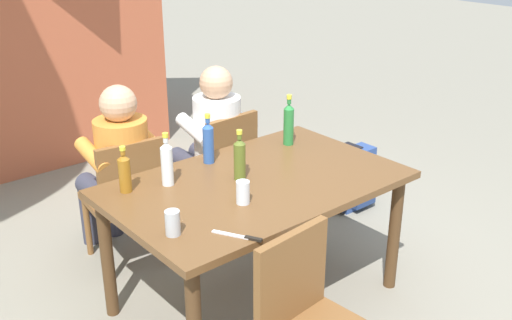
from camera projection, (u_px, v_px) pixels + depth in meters
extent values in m
plane|color=gray|center=(256.00, 298.00, 3.52)|extent=(24.00, 24.00, 0.00)
cube|color=brown|center=(256.00, 184.00, 3.24)|extent=(1.57, 0.99, 0.04)
cylinder|color=#4C311A|center=(394.00, 233.00, 3.51)|extent=(0.07, 0.07, 0.72)
cylinder|color=#4C311A|center=(107.00, 258.00, 3.26)|extent=(0.07, 0.07, 0.72)
cylinder|color=#4C311A|center=(296.00, 187.00, 4.10)|extent=(0.07, 0.07, 0.72)
cube|color=brown|center=(123.00, 199.00, 3.77)|extent=(0.49, 0.49, 0.04)
cube|color=brown|center=(133.00, 177.00, 3.53)|extent=(0.42, 0.09, 0.42)
cylinder|color=brown|center=(142.00, 212.00, 4.10)|extent=(0.04, 0.04, 0.41)
cylinder|color=brown|center=(88.00, 226.00, 3.91)|extent=(0.04, 0.04, 0.41)
cylinder|color=brown|center=(166.00, 235.00, 3.80)|extent=(0.04, 0.04, 0.41)
cylinder|color=brown|center=(108.00, 252.00, 3.61)|extent=(0.04, 0.04, 0.41)
cube|color=brown|center=(214.00, 170.00, 4.19)|extent=(0.46, 0.46, 0.04)
cube|color=brown|center=(233.00, 147.00, 3.97)|extent=(0.42, 0.06, 0.42)
cylinder|color=brown|center=(218.00, 183.00, 4.52)|extent=(0.04, 0.04, 0.41)
cylinder|color=brown|center=(178.00, 198.00, 4.28)|extent=(0.04, 0.04, 0.41)
cylinder|color=brown|center=(253.00, 200.00, 4.27)|extent=(0.04, 0.04, 0.41)
cylinder|color=brown|center=(211.00, 217.00, 4.03)|extent=(0.04, 0.04, 0.41)
cube|color=brown|center=(291.00, 276.00, 2.57)|extent=(0.42, 0.07, 0.42)
cylinder|color=orange|center=(123.00, 160.00, 3.63)|extent=(0.32, 0.32, 0.52)
sphere|color=tan|center=(118.00, 104.00, 3.49)|extent=(0.22, 0.22, 0.22)
cylinder|color=#383847|center=(124.00, 185.00, 3.92)|extent=(0.14, 0.40, 0.14)
cylinder|color=#383847|center=(113.00, 205.00, 4.15)|extent=(0.11, 0.11, 0.45)
cylinder|color=orange|center=(150.00, 141.00, 3.71)|extent=(0.09, 0.31, 0.16)
cylinder|color=#383847|center=(99.00, 192.00, 3.81)|extent=(0.14, 0.40, 0.14)
cylinder|color=#383847|center=(89.00, 213.00, 4.04)|extent=(0.11, 0.11, 0.45)
cylinder|color=orange|center=(93.00, 156.00, 3.48)|extent=(0.09, 0.31, 0.16)
cylinder|color=white|center=(217.00, 134.00, 4.05)|extent=(0.32, 0.32, 0.52)
sphere|color=tan|center=(216.00, 83.00, 3.91)|extent=(0.22, 0.22, 0.22)
cylinder|color=#383847|center=(212.00, 158.00, 4.34)|extent=(0.14, 0.40, 0.14)
cylinder|color=#383847|center=(197.00, 178.00, 4.57)|extent=(0.11, 0.11, 0.45)
cylinder|color=white|center=(239.00, 118.00, 4.13)|extent=(0.09, 0.31, 0.16)
cylinder|color=#383847|center=(191.00, 164.00, 4.23)|extent=(0.14, 0.40, 0.14)
cylinder|color=#383847|center=(177.00, 184.00, 4.46)|extent=(0.11, 0.11, 0.45)
cylinder|color=white|center=(194.00, 130.00, 3.90)|extent=(0.09, 0.31, 0.16)
cylinder|color=#996019|center=(125.00, 175.00, 3.07)|extent=(0.06, 0.06, 0.18)
cone|color=#996019|center=(123.00, 157.00, 3.03)|extent=(0.06, 0.06, 0.02)
cylinder|color=#996019|center=(123.00, 153.00, 3.02)|extent=(0.03, 0.03, 0.02)
cylinder|color=yellow|center=(122.00, 148.00, 3.02)|extent=(0.03, 0.03, 0.02)
cylinder|color=white|center=(167.00, 166.00, 3.15)|extent=(0.06, 0.06, 0.21)
cone|color=white|center=(166.00, 145.00, 3.10)|extent=(0.06, 0.06, 0.03)
cylinder|color=white|center=(166.00, 140.00, 3.09)|extent=(0.03, 0.03, 0.03)
cylinder|color=yellow|center=(165.00, 135.00, 3.08)|extent=(0.03, 0.03, 0.02)
cylinder|color=#566623|center=(240.00, 162.00, 3.21)|extent=(0.06, 0.06, 0.20)
cone|color=#566623|center=(239.00, 142.00, 3.17)|extent=(0.06, 0.06, 0.03)
cylinder|color=#566623|center=(239.00, 137.00, 3.16)|extent=(0.03, 0.03, 0.03)
cylinder|color=yellow|center=(239.00, 132.00, 3.15)|extent=(0.03, 0.03, 0.02)
cylinder|color=#2D56A3|center=(208.00, 145.00, 3.42)|extent=(0.06, 0.06, 0.21)
cone|color=#2D56A3|center=(208.00, 125.00, 3.38)|extent=(0.06, 0.06, 0.03)
cylinder|color=#2D56A3|center=(208.00, 120.00, 3.37)|extent=(0.03, 0.03, 0.03)
cylinder|color=yellow|center=(207.00, 116.00, 3.36)|extent=(0.03, 0.03, 0.02)
cylinder|color=#287A38|center=(289.00, 127.00, 3.69)|extent=(0.06, 0.06, 0.23)
cone|color=#287A38|center=(289.00, 106.00, 3.64)|extent=(0.06, 0.06, 0.03)
cylinder|color=#287A38|center=(289.00, 101.00, 3.63)|extent=(0.03, 0.03, 0.03)
cylinder|color=yellow|center=(289.00, 97.00, 3.62)|extent=(0.03, 0.03, 0.03)
cylinder|color=#B2B7BC|center=(173.00, 223.00, 2.67)|extent=(0.07, 0.07, 0.12)
cylinder|color=silver|center=(243.00, 192.00, 2.96)|extent=(0.07, 0.07, 0.12)
cube|color=silver|center=(231.00, 235.00, 2.69)|extent=(0.10, 0.17, 0.01)
cube|color=black|center=(253.00, 239.00, 2.65)|extent=(0.06, 0.08, 0.01)
cube|color=#2D4784|center=(354.00, 178.00, 4.54)|extent=(0.30, 0.15, 0.47)
cube|color=navy|center=(364.00, 193.00, 4.50)|extent=(0.21, 0.06, 0.21)
cube|color=black|center=(340.00, 178.00, 4.52)|extent=(0.31, 0.15, 0.48)
cube|color=black|center=(350.00, 193.00, 4.48)|extent=(0.21, 0.06, 0.21)
cube|color=#B25638|center=(21.00, 36.00, 5.51)|extent=(2.09, 1.58, 2.07)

